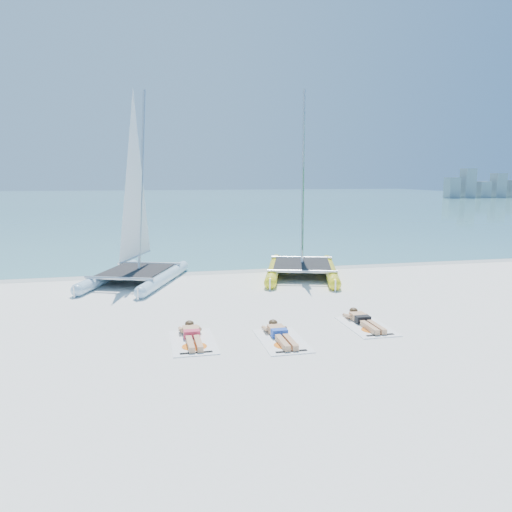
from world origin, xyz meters
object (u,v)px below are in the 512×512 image
at_px(sunbather_b, 280,334).
at_px(sunbather_c, 363,320).
at_px(catamaran_yellow, 303,214).
at_px(towel_b, 282,341).
at_px(towel_a, 193,342).
at_px(sunbather_a, 192,335).
at_px(catamaran_blue, 136,223).
at_px(towel_c, 366,326).

distance_m(sunbather_b, sunbather_c, 2.46).
bearing_deg(catamaran_yellow, sunbather_c, -77.25).
relative_size(towel_b, sunbather_b, 1.07).
xyz_separation_m(towel_a, sunbather_b, (2.01, -0.17, 0.11)).
bearing_deg(towel_b, sunbather_a, 164.49).
distance_m(towel_b, sunbather_c, 2.51).
height_order(sunbather_a, sunbather_c, same).
bearing_deg(towel_b, catamaran_yellow, 68.96).
distance_m(towel_a, sunbather_b, 2.02).
relative_size(catamaran_blue, catamaran_yellow, 0.97).
bearing_deg(catamaran_blue, towel_c, -29.20).
bearing_deg(sunbather_a, towel_b, -15.51).
relative_size(catamaran_yellow, sunbather_c, 4.24).
height_order(catamaran_yellow, towel_a, catamaran_yellow).
height_order(towel_c, sunbather_c, sunbather_c).
xyz_separation_m(towel_a, sunbather_a, (0.00, 0.19, 0.11)).
relative_size(sunbather_a, towel_b, 0.93).
distance_m(catamaran_blue, towel_b, 8.38).
xyz_separation_m(sunbather_a, towel_b, (2.01, -0.56, -0.11)).
bearing_deg(catamaran_blue, sunbather_b, -44.50).
bearing_deg(towel_b, towel_a, 169.69).
height_order(sunbather_a, towel_c, sunbather_a).
relative_size(towel_a, sunbather_b, 1.07).
bearing_deg(catamaran_blue, sunbather_c, -28.39).
bearing_deg(sunbather_b, sunbather_a, 169.69).
height_order(catamaran_blue, catamaran_yellow, catamaran_yellow).
height_order(catamaran_yellow, towel_c, catamaran_yellow).
bearing_deg(sunbather_a, towel_c, 0.65).
relative_size(sunbather_a, sunbather_b, 1.00).
bearing_deg(towel_a, sunbather_c, 5.65).
distance_m(sunbather_a, sunbather_b, 2.04).
xyz_separation_m(sunbather_b, sunbather_c, (2.38, 0.61, 0.00)).
height_order(sunbather_a, sunbather_b, same).
bearing_deg(sunbather_b, towel_b, -90.00).
distance_m(towel_a, towel_c, 4.40).
bearing_deg(sunbather_b, sunbather_c, 14.31).
height_order(catamaran_blue, sunbather_c, catamaran_blue).
relative_size(towel_b, towel_c, 1.00).
xyz_separation_m(sunbather_a, towel_c, (4.39, 0.05, -0.11)).
bearing_deg(sunbather_a, towel_a, -90.00).
relative_size(catamaran_blue, towel_a, 3.83).
xyz_separation_m(towel_b, towel_c, (2.38, 0.61, 0.00)).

